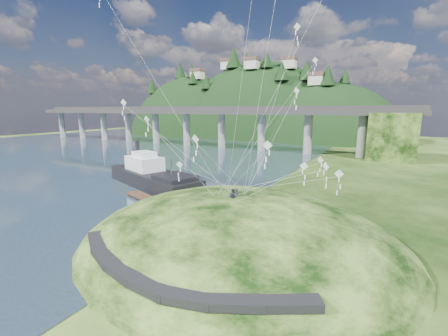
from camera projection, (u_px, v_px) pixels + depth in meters
The scene contains 10 objects.
ground at pixel (168, 234), 34.08m from camera, with size 320.00×320.00×0.00m, color black.
water at pixel (48, 154), 93.81m from camera, with size 240.00×240.00×0.00m, color #304759.
grass_hill at pixel (239, 255), 32.33m from camera, with size 36.00×32.00×13.00m.
footpath at pixel (162, 275), 21.78m from camera, with size 22.29×5.84×0.83m.
bridge at pixel (235, 121), 104.97m from camera, with size 160.00×11.00×15.00m.
far_ridge at pixel (250, 150), 161.20m from camera, with size 153.00×70.00×94.50m.
work_barge at pixel (152, 176), 54.61m from camera, with size 23.81×13.69×8.06m.
wooden_dock at pixel (151, 200), 45.42m from camera, with size 12.32×5.53×0.88m.
kite_flyers at pixel (234, 189), 30.86m from camera, with size 0.98×1.28×1.91m.
kite_swarm at pixel (254, 81), 26.94m from camera, with size 21.39×17.60×20.62m.
Camera 1 is at (20.96, -24.99, 13.97)m, focal length 24.00 mm.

